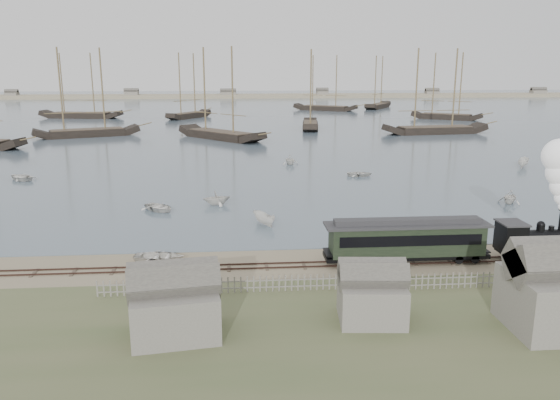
{
  "coord_description": "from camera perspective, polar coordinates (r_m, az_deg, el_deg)",
  "views": [
    {
      "loc": [
        -6.23,
        -42.96,
        15.45
      ],
      "look_at": [
        -2.29,
        6.04,
        3.5
      ],
      "focal_mm": 35.0,
      "sensor_mm": 36.0,
      "label": 1
    }
  ],
  "objects": [
    {
      "name": "shed_right",
      "position": [
        38.05,
        26.9,
        -11.88
      ],
      "size": [
        6.0,
        5.0,
        5.1
      ],
      "primitive_type": null,
      "color": "slate",
      "rests_on": "ground"
    },
    {
      "name": "locomotive",
      "position": [
        49.61,
        26.77,
        -0.68
      ],
      "size": [
        7.69,
        2.87,
        9.59
      ],
      "color": "black",
      "rests_on": "ground"
    },
    {
      "name": "schooner_2",
      "position": [
        121.82,
        -6.33,
        11.05
      ],
      "size": [
        20.59,
        22.17,
        20.0
      ],
      "primitive_type": null,
      "rotation": [
        0.0,
        0.0,
        -0.84
      ],
      "color": "black",
      "rests_on": "harbor_water"
    },
    {
      "name": "passenger_coach",
      "position": [
        45.17,
        13.08,
        -3.97
      ],
      "size": [
        13.27,
        2.56,
        3.22
      ],
      "color": "black",
      "rests_on": "ground"
    },
    {
      "name": "shed_mid",
      "position": [
        35.57,
        9.47,
        -12.29
      ],
      "size": [
        4.0,
        3.5,
        3.6
      ],
      "primitive_type": null,
      "color": "slate",
      "rests_on": "ground"
    },
    {
      "name": "schooner_1",
      "position": [
        132.73,
        -19.8,
        10.55
      ],
      "size": [
        23.55,
        13.51,
        20.0
      ],
      "primitive_type": null,
      "rotation": [
        0.0,
        0.0,
        0.38
      ],
      "color": "black",
      "rests_on": "harbor_water"
    },
    {
      "name": "rowboat_3",
      "position": [
        80.31,
        8.31,
        2.74
      ],
      "size": [
        2.88,
        3.84,
        0.75
      ],
      "primitive_type": "imported",
      "rotation": [
        0.0,
        0.0,
        1.49
      ],
      "color": "silver",
      "rests_on": "harbor_water"
    },
    {
      "name": "picket_fence_east",
      "position": [
        42.98,
        21.85,
        -8.44
      ],
      "size": [
        15.0,
        0.1,
        1.2
      ],
      "primitive_type": null,
      "color": "slate",
      "rests_on": "ground"
    },
    {
      "name": "schooner_5",
      "position": [
        175.3,
        17.19,
        11.31
      ],
      "size": [
        20.01,
        15.58,
        20.0
      ],
      "primitive_type": null,
      "rotation": [
        0.0,
        0.0,
        -0.59
      ],
      "color": "black",
      "rests_on": "harbor_water"
    },
    {
      "name": "rowboat_4",
      "position": [
        68.75,
        22.9,
        0.31
      ],
      "size": [
        3.96,
        3.95,
        1.58
      ],
      "primitive_type": "imported",
      "rotation": [
        0.0,
        0.0,
        5.51
      ],
      "color": "silver",
      "rests_on": "harbor_water"
    },
    {
      "name": "schooner_8",
      "position": [
        204.32,
        4.78,
        12.11
      ],
      "size": [
        23.39,
        16.76,
        20.0
      ],
      "primitive_type": null,
      "rotation": [
        0.0,
        0.0,
        -0.53
      ],
      "color": "black",
      "rests_on": "harbor_water"
    },
    {
      "name": "harbor_water",
      "position": [
        213.61,
        -2.96,
        9.51
      ],
      "size": [
        600.0,
        336.0,
        0.06
      ],
      "primitive_type": "cube",
      "color": "#465565",
      "rests_on": "ground"
    },
    {
      "name": "rowboat_2",
      "position": [
        54.83,
        -1.72,
        -1.97
      ],
      "size": [
        3.35,
        2.76,
        1.24
      ],
      "primitive_type": "imported",
      "rotation": [
        0.0,
        0.0,
        3.72
      ],
      "color": "silver",
      "rests_on": "harbor_water"
    },
    {
      "name": "rowboat_0",
      "position": [
        61.59,
        -12.52,
        -0.74
      ],
      "size": [
        4.89,
        4.92,
        0.84
      ],
      "primitive_type": "imported",
      "rotation": [
        0.0,
        0.0,
        0.8
      ],
      "color": "silver",
      "rests_on": "harbor_water"
    },
    {
      "name": "rowboat_7",
      "position": [
        89.09,
        1.06,
        4.24
      ],
      "size": [
        3.74,
        3.47,
        1.61
      ],
      "primitive_type": "imported",
      "rotation": [
        0.0,
        0.0,
        0.32
      ],
      "color": "silver",
      "rests_on": "harbor_water"
    },
    {
      "name": "rowboat_1",
      "position": [
        63.16,
        -6.63,
        0.24
      ],
      "size": [
        3.43,
        3.74,
        1.67
      ],
      "primitive_type": "imported",
      "rotation": [
        0.0,
        0.0,
        1.82
      ],
      "color": "silver",
      "rests_on": "harbor_water"
    },
    {
      "name": "schooner_3",
      "position": [
        141.61,
        3.23,
        11.46
      ],
      "size": [
        6.53,
        18.49,
        20.0
      ],
      "primitive_type": null,
      "rotation": [
        0.0,
        0.0,
        1.44
      ],
      "color": "black",
      "rests_on": "harbor_water"
    },
    {
      "name": "rail_track",
      "position": [
        44.21,
        3.82,
        -6.77
      ],
      "size": [
        120.0,
        1.8,
        0.16
      ],
      "color": "#38241E",
      "rests_on": "ground"
    },
    {
      "name": "schooner_7",
      "position": [
        174.46,
        -9.6,
        11.71
      ],
      "size": [
        13.8,
        18.28,
        20.0
      ],
      "primitive_type": null,
      "rotation": [
        0.0,
        0.0,
        1.01
      ],
      "color": "black",
      "rests_on": "harbor_water"
    },
    {
      "name": "rowboat_5",
      "position": [
        94.79,
        24.06,
        3.58
      ],
      "size": [
        3.93,
        3.41,
        1.47
      ],
      "primitive_type": "imported",
      "rotation": [
        0.0,
        0.0,
        2.51
      ],
      "color": "silver",
      "rests_on": "harbor_water"
    },
    {
      "name": "schooner_4",
      "position": [
        136.15,
        16.13,
        10.87
      ],
      "size": [
        25.76,
        8.62,
        20.0
      ],
      "primitive_type": null,
      "rotation": [
        0.0,
        0.0,
        0.11
      ],
      "color": "black",
      "rests_on": "harbor_water"
    },
    {
      "name": "picket_fence_west",
      "position": [
        39.14,
        -4.69,
        -9.64
      ],
      "size": [
        19.0,
        0.1,
        1.2
      ],
      "primitive_type": null,
      "color": "slate",
      "rests_on": "ground"
    },
    {
      "name": "shed_left",
      "position": [
        33.92,
        -10.77,
        -13.7
      ],
      "size": [
        5.0,
        4.0,
        4.1
      ],
      "primitive_type": null,
      "color": "slate",
      "rests_on": "ground"
    },
    {
      "name": "schooner_6",
      "position": [
        183.67,
        -20.29,
        11.16
      ],
      "size": [
        26.38,
        10.59,
        20.0
      ],
      "primitive_type": null,
      "rotation": [
        0.0,
        0.0,
        -0.19
      ],
      "color": "black",
      "rests_on": "harbor_water"
    },
    {
      "name": "beached_dinghy",
      "position": [
        45.88,
        -12.49,
        -5.8
      ],
      "size": [
        3.32,
        4.35,
        0.84
      ],
      "primitive_type": "imported",
      "rotation": [
        0.0,
        0.0,
        1.46
      ],
      "color": "silver",
      "rests_on": "ground"
    },
    {
      "name": "rowboat_6",
      "position": [
        85.09,
        -25.47,
        2.21
      ],
      "size": [
        5.02,
        5.23,
        0.88
      ],
      "primitive_type": "imported",
      "rotation": [
        0.0,
        0.0,
        4.05
      ],
      "color": "silver",
      "rests_on": "harbor_water"
    },
    {
      "name": "far_spit",
      "position": [
        293.44,
        -3.44,
        10.62
      ],
      "size": [
        500.0,
        20.0,
        1.8
      ],
      "primitive_type": "cube",
      "color": "tan",
      "rests_on": "ground"
    },
    {
      "name": "ground",
      "position": [
        46.08,
        3.46,
        -5.96
      ],
      "size": [
        600.0,
        600.0,
        0.0
      ],
      "primitive_type": "plane",
      "color": "gray",
      "rests_on": "ground"
    },
    {
      "name": "schooner_9",
      "position": [
        218.25,
        10.3,
        12.04
      ],
      "size": [
        15.43,
        20.85,
        20.0
      ],
      "primitive_type": null,
      "rotation": [
        0.0,
        0.0,
        1.02
      ],
      "color": "black",
      "rests_on": "harbor_water"
    }
  ]
}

